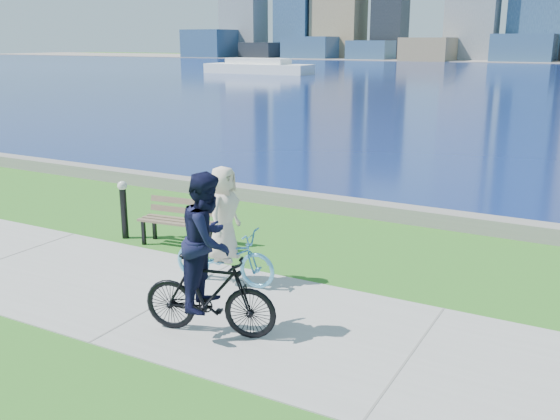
{
  "coord_description": "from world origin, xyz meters",
  "views": [
    {
      "loc": [
        6.09,
        -7.32,
        4.05
      ],
      "look_at": [
        0.87,
        2.14,
        1.1
      ],
      "focal_mm": 40.0,
      "sensor_mm": 36.0,
      "label": 1
    }
  ],
  "objects_px": {
    "cyclist_woman": "(224,241)",
    "cyclist_man": "(209,268)",
    "bollard_lamp": "(124,206)",
    "park_bench": "(184,218)"
  },
  "relations": [
    {
      "from": "park_bench",
      "to": "cyclist_woman",
      "type": "distance_m",
      "value": 2.35
    },
    {
      "from": "cyclist_woman",
      "to": "cyclist_man",
      "type": "distance_m",
      "value": 1.94
    },
    {
      "from": "park_bench",
      "to": "cyclist_man",
      "type": "height_order",
      "value": "cyclist_man"
    },
    {
      "from": "park_bench",
      "to": "bollard_lamp",
      "type": "relative_size",
      "value": 1.49
    },
    {
      "from": "bollard_lamp",
      "to": "cyclist_woman",
      "type": "distance_m",
      "value": 3.47
    },
    {
      "from": "bollard_lamp",
      "to": "cyclist_woman",
      "type": "xyz_separation_m",
      "value": [
        3.28,
        -1.12,
        0.07
      ]
    },
    {
      "from": "cyclist_woman",
      "to": "cyclist_man",
      "type": "relative_size",
      "value": 0.87
    },
    {
      "from": "cyclist_woman",
      "to": "park_bench",
      "type": "bearing_deg",
      "value": 47.3
    },
    {
      "from": "park_bench",
      "to": "cyclist_man",
      "type": "xyz_separation_m",
      "value": [
        2.8,
        -3.07,
        0.44
      ]
    },
    {
      "from": "bollard_lamp",
      "to": "cyclist_man",
      "type": "xyz_separation_m",
      "value": [
        4.17,
        -2.83,
        0.3
      ]
    }
  ]
}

